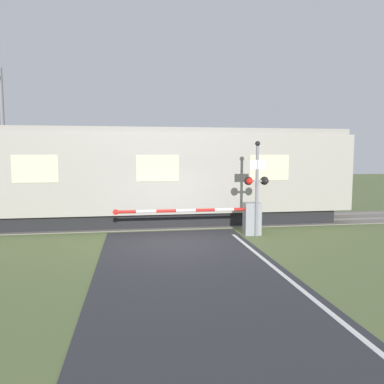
# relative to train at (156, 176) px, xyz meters

# --- Properties ---
(ground_plane) EXTENTS (80.00, 80.00, 0.00)m
(ground_plane) POSITION_rel_train_xyz_m (0.49, -3.85, -2.05)
(ground_plane) COLOR #5B6B3D
(track_bed) EXTENTS (36.00, 3.20, 0.13)m
(track_bed) POSITION_rel_train_xyz_m (0.49, 0.00, -2.03)
(track_bed) COLOR slate
(track_bed) RESTS_ON ground_plane
(train) EXTENTS (16.38, 3.01, 4.01)m
(train) POSITION_rel_train_xyz_m (0.00, 0.00, 0.00)
(train) COLOR black
(train) RESTS_ON ground_plane
(crossing_barrier) EXTENTS (5.32, 0.44, 1.19)m
(crossing_barrier) POSITION_rel_train_xyz_m (2.97, -2.89, -1.39)
(crossing_barrier) COLOR gray
(crossing_barrier) RESTS_ON ground_plane
(signal_post) EXTENTS (0.90, 0.26, 3.43)m
(signal_post) POSITION_rel_train_xyz_m (3.45, -3.13, -0.10)
(signal_post) COLOR gray
(signal_post) RESTS_ON ground_plane
(catenary_pole) EXTENTS (0.20, 1.90, 6.71)m
(catenary_pole) POSITION_rel_train_xyz_m (-6.64, 1.84, 1.45)
(catenary_pole) COLOR slate
(catenary_pole) RESTS_ON ground_plane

